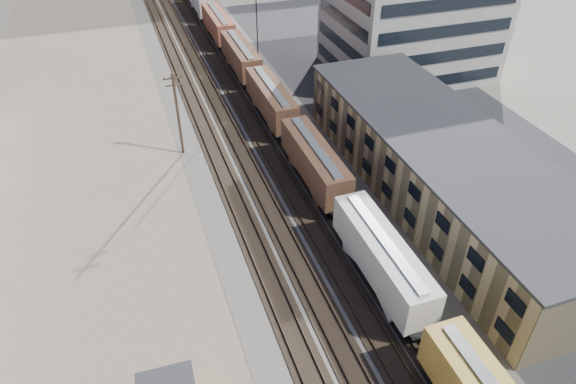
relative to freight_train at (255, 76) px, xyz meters
name	(u,v)px	position (x,y,z in m)	size (l,w,h in m)	color
ballast_bed	(237,111)	(-3.80, -4.16, -2.76)	(18.00, 200.00, 0.06)	#4C4742
dirt_yard	(81,180)	(-23.80, -14.16, -2.78)	(24.00, 180.00, 0.03)	brown
asphalt_lot	(441,138)	(18.20, -19.16, -2.77)	(26.00, 120.00, 0.04)	#232326
rail_tracks	(233,111)	(-4.35, -4.16, -2.68)	(11.40, 200.00, 0.24)	black
freight_train	(255,76)	(0.00, 0.00, 0.00)	(3.00, 119.74, 4.46)	black
warehouse	(442,167)	(11.18, -29.16, 0.86)	(12.40, 40.40, 7.25)	tan
office_tower	(412,9)	(24.15, 0.79, 6.47)	(22.60, 18.60, 18.45)	#9E998E
utility_pole_north	(178,113)	(-12.30, -12.16, 2.50)	(2.20, 0.32, 10.00)	#382619
radio_mast	(257,15)	(2.20, 5.84, 6.33)	(1.20, 0.16, 18.00)	black
parked_car_blue	(430,84)	(24.45, -6.31, -2.12)	(2.22, 4.82, 1.34)	navy
parked_car_far	(434,79)	(25.64, -5.31, -2.02)	(1.82, 4.53, 1.54)	silver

